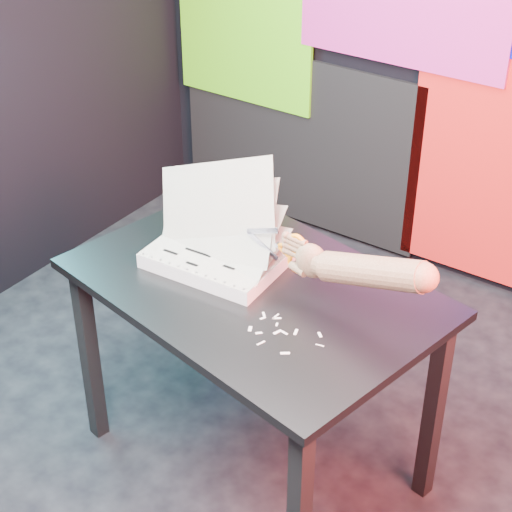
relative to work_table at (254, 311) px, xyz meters
The scene contains 7 objects.
room 0.70m from the work_table, 169.52° to the left, with size 3.01×3.01×2.71m.
backdrop 1.50m from the work_table, 88.37° to the left, with size 2.88×0.05×2.08m.
work_table is the anchor object (origin of this frame).
printout_stack 0.21m from the work_table, 169.10° to the left, with size 0.48×0.32×0.38m.
scissors 0.27m from the work_table, 12.23° to the left, with size 0.23×0.04×0.13m.
hand_forearm 0.46m from the work_table, ahead, with size 0.49×0.13×0.20m.
paper_clippings 0.26m from the work_table, 38.82° to the right, with size 0.23×0.15×0.00m.
Camera 1 is at (1.24, -1.76, 2.23)m, focal length 60.00 mm.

